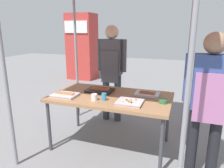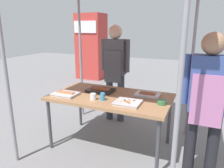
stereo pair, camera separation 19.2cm
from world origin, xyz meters
TOP-DOWN VIEW (x-y plane):
  - ground_plane at (0.00, 0.00)m, footprint 18.00×18.00m
  - stall_table at (0.00, 0.00)m, footprint 1.60×0.90m
  - tray_grilled_sausages at (-0.21, 0.12)m, footprint 0.38×0.26m
  - tray_meat_skewers at (0.32, -0.21)m, footprint 0.31×0.27m
  - tray_pork_links at (-0.57, -0.23)m, footprint 0.33×0.25m
  - tray_spring_rolls at (0.46, 0.19)m, footprint 0.32×0.24m
  - condiment_bowl at (0.70, -0.06)m, footprint 0.11×0.11m
  - drink_cup_near_edge at (-0.02, -0.21)m, footprint 0.06×0.06m
  - drink_cup_by_wok at (-0.13, -0.24)m, footprint 0.08×0.08m
  - vendor_woman at (-0.28, 0.83)m, footprint 0.52×0.24m
  - customer_nearby at (1.17, -0.24)m, footprint 0.52×0.23m
  - neighbor_stall_left at (-2.32, 3.66)m, footprint 0.85×0.74m

SIDE VIEW (x-z plane):
  - ground_plane at x=0.00m, z-range 0.00..0.00m
  - stall_table at x=0.00m, z-range 0.32..1.07m
  - tray_meat_skewers at x=0.32m, z-range 0.75..0.79m
  - tray_spring_rolls at x=0.46m, z-range 0.75..0.79m
  - tray_grilled_sausages at x=-0.21m, z-range 0.75..0.80m
  - tray_pork_links at x=-0.57m, z-range 0.74..0.80m
  - condiment_bowl at x=0.70m, z-range 0.75..0.80m
  - drink_cup_by_wok at x=-0.13m, z-range 0.75..0.83m
  - drink_cup_near_edge at x=-0.02m, z-range 0.75..0.84m
  - customer_nearby at x=1.17m, z-range 0.15..1.75m
  - vendor_woman at x=-0.28m, z-range 0.16..1.85m
  - neighbor_stall_left at x=-2.32m, z-range 0.00..2.09m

